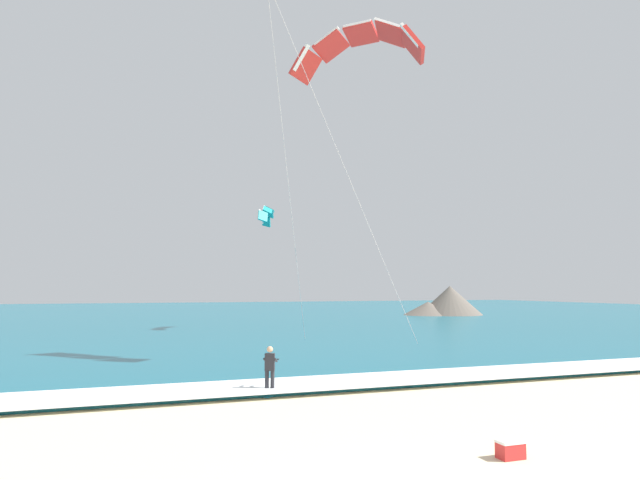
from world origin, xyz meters
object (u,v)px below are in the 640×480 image
kitesurfer (270,368)px  cooler_box (510,449)px  surfboard (270,394)px  kite_primary (359,45)px  kite_distant (267,214)px

kitesurfer → cooler_box: (3.14, -8.95, -0.74)m
surfboard → kite_primary: size_ratio=0.09×
kitesurfer → kite_primary: (6.03, 5.84, 15.12)m
kitesurfer → cooler_box: bearing=-70.6°
kitesurfer → cooler_box: 9.51m
kitesurfer → kite_distant: 30.02m
kitesurfer → cooler_box: kitesurfer is taller
surfboard → cooler_box: 9.47m
kitesurfer → kite_distant: (6.82, 27.75, 9.21)m
surfboard → kite_distant: kite_distant is taller
surfboard → kite_primary: bearing=44.1°
kite_primary → kitesurfer: bearing=-135.9°
surfboard → kitesurfer: kitesurfer is taller
kite_distant → cooler_box: size_ratio=7.56×
kitesurfer → kite_distant: size_ratio=0.39×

